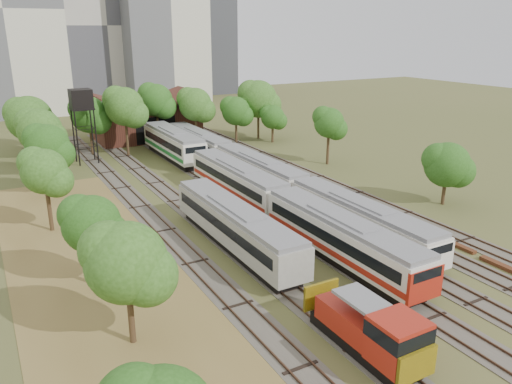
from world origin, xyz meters
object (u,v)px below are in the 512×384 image
railcar_red_set (281,205)px  railcar_green_set (259,171)px  shunter_locomotive (374,332)px  water_tower (81,101)px

railcar_red_set → railcar_green_set: (4.00, 11.19, -0.12)m
railcar_red_set → shunter_locomotive: size_ratio=4.27×
railcar_red_set → railcar_green_set: bearing=70.3°
water_tower → railcar_green_set: bearing=-54.3°
railcar_green_set → water_tower: size_ratio=5.29×
railcar_green_set → shunter_locomotive: bearing=-108.3°
railcar_green_set → shunter_locomotive: (-10.00, -30.32, -0.22)m
railcar_red_set → shunter_locomotive: bearing=-107.4°
water_tower → shunter_locomotive: bearing=-84.5°
shunter_locomotive → railcar_red_set: bearing=72.6°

